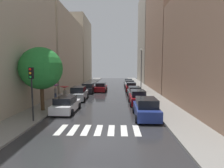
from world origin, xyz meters
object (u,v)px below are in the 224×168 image
(parked_car_left_second, at_px, (79,94))
(parked_car_right_fourth, at_px, (131,87))
(parked_car_left_third, at_px, (88,88))
(parked_car_right_second, at_px, (138,98))
(traffic_light_left_corner, at_px, (31,82))
(parked_car_left_nearest, at_px, (66,105))
(parked_car_right_fifth, at_px, (129,84))
(car_midroad, at_px, (101,87))
(pedestrian_foreground, at_px, (55,88))
(parked_car_right_nearest, at_px, (146,109))
(pedestrian_near_tree, at_px, (65,90))
(parked_car_right_sixth, at_px, (128,82))
(street_tree_left, at_px, (41,68))
(parked_car_right_third, at_px, (134,92))
(lamp_post_right, at_px, (141,67))

(parked_car_left_second, bearing_deg, parked_car_right_fourth, -43.02)
(parked_car_left_second, distance_m, parked_car_left_third, 6.62)
(parked_car_right_second, relative_size, traffic_light_left_corner, 1.04)
(parked_car_left_nearest, distance_m, parked_car_left_third, 13.21)
(parked_car_right_fifth, distance_m, car_midroad, 8.34)
(parked_car_right_fourth, xyz_separation_m, pedestrian_foreground, (-10.84, -9.20, 0.85))
(parked_car_right_nearest, height_order, parked_car_right_fourth, parked_car_right_nearest)
(pedestrian_near_tree, distance_m, traffic_light_left_corner, 8.70)
(parked_car_right_second, bearing_deg, parked_car_left_third, 37.66)
(pedestrian_foreground, xyz_separation_m, pedestrian_near_tree, (1.64, -1.27, -0.04))
(parked_car_right_fifth, bearing_deg, parked_car_right_sixth, -2.99)
(parked_car_right_nearest, height_order, traffic_light_left_corner, traffic_light_left_corner)
(parked_car_left_nearest, relative_size, parked_car_right_nearest, 0.97)
(parked_car_right_sixth, bearing_deg, parked_car_right_fifth, -179.47)
(parked_car_right_nearest, height_order, car_midroad, parked_car_right_nearest)
(pedestrian_foreground, height_order, street_tree_left, street_tree_left)
(parked_car_right_sixth, xyz_separation_m, pedestrian_near_tree, (-9.31, -21.25, 0.84))
(parked_car_left_nearest, xyz_separation_m, car_midroad, (2.08, 14.76, 0.03))
(parked_car_right_sixth, xyz_separation_m, traffic_light_left_corner, (-9.34, -29.78, 2.56))
(parked_car_right_nearest, distance_m, pedestrian_near_tree, 11.51)
(parked_car_right_second, bearing_deg, parked_car_left_nearest, 115.99)
(parked_car_left_nearest, bearing_deg, car_midroad, -7.07)
(parked_car_right_fifth, xyz_separation_m, traffic_light_left_corner, (-9.29, -24.52, 2.53))
(parked_car_right_second, xyz_separation_m, parked_car_right_fourth, (0.06, 11.72, -0.04))
(parked_car_left_second, distance_m, traffic_light_left_corner, 10.53)
(parked_car_right_third, relative_size, pedestrian_near_tree, 2.46)
(parked_car_right_second, distance_m, pedestrian_foreground, 11.10)
(parked_car_right_nearest, distance_m, parked_car_right_third, 10.89)
(parked_car_left_third, bearing_deg, parked_car_right_fifth, -42.68)
(parked_car_right_third, xyz_separation_m, street_tree_left, (-10.02, -8.99, 3.58))
(parked_car_right_fifth, xyz_separation_m, pedestrian_near_tree, (-9.26, -15.99, 0.82))
(parked_car_right_fourth, xyz_separation_m, parked_car_right_fifth, (0.07, 5.52, -0.01))
(lamp_post_right, bearing_deg, parked_car_left_third, -168.92)
(parked_car_right_nearest, relative_size, pedestrian_near_tree, 2.50)
(parked_car_right_fourth, distance_m, street_tree_left, 18.67)
(parked_car_left_third, height_order, parked_car_right_second, parked_car_right_second)
(parked_car_right_second, relative_size, pedestrian_near_tree, 2.41)
(parked_car_right_nearest, relative_size, lamp_post_right, 0.62)
(parked_car_right_second, height_order, car_midroad, parked_car_right_second)
(parked_car_right_fifth, relative_size, lamp_post_right, 0.58)
(traffic_light_left_corner, bearing_deg, parked_car_right_third, 53.76)
(parked_car_left_second, distance_m, street_tree_left, 7.71)
(parked_car_right_sixth, bearing_deg, street_tree_left, 159.95)
(parked_car_right_nearest, relative_size, car_midroad, 1.05)
(parked_car_left_third, distance_m, street_tree_left, 13.81)
(pedestrian_foreground, bearing_deg, parked_car_right_fourth, -93.75)
(parked_car_right_third, relative_size, car_midroad, 1.03)
(street_tree_left, xyz_separation_m, lamp_post_right, (11.76, 14.93, 0.10))
(car_midroad, xyz_separation_m, traffic_light_left_corner, (-3.74, -18.30, 2.52))
(street_tree_left, relative_size, lamp_post_right, 0.84)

